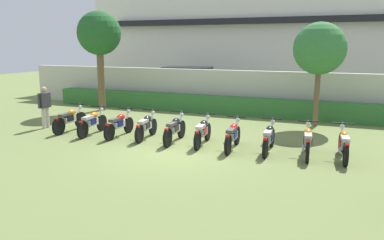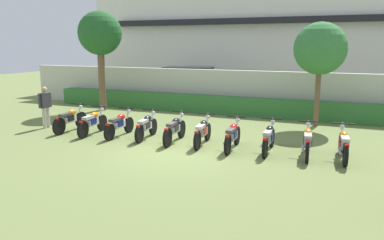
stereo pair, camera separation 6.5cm
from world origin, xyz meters
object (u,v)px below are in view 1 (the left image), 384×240
Objects in this scene: motorcycle_in_row_2 at (119,124)px; motorcycle_in_row_7 at (269,138)px; motorcycle_in_row_8 at (308,141)px; inspector_person at (45,104)px; motorcycle_in_row_0 at (70,119)px; motorcycle_in_row_5 at (203,132)px; parked_car at (190,83)px; motorcycle_in_row_3 at (146,126)px; motorcycle_in_row_9 at (344,144)px; tree_near_inspector at (99,35)px; tree_far_side at (320,49)px; motorcycle_in_row_4 at (175,129)px; motorcycle_in_row_6 at (233,135)px; motorcycle_in_row_1 at (92,122)px.

motorcycle_in_row_7 is (5.23, 0.02, 0.00)m from motorcycle_in_row_2.
inspector_person reaches higher than motorcycle_in_row_8.
motorcycle_in_row_5 is (5.23, 0.04, -0.01)m from motorcycle_in_row_0.
motorcycle_in_row_5 reaches higher than motorcycle_in_row_7.
parked_car is 9.88m from motorcycle_in_row_3.
motorcycle_in_row_0 reaches higher than motorcycle_in_row_9.
motorcycle_in_row_0 is 3.16m from motorcycle_in_row_3.
parked_car is 9.75m from motorcycle_in_row_2.
inspector_person is (-4.44, 0.06, 0.49)m from motorcycle_in_row_3.
motorcycle_in_row_2 is at bearing -49.02° from tree_near_inspector.
motorcycle_in_row_5 is at bearing -123.58° from tree_far_side.
parked_car reaches higher than motorcycle_in_row_8.
tree_near_inspector reaches higher than motorcycle_in_row_5.
motorcycle_in_row_4 is at bearing -78.17° from parked_car.
motorcycle_in_row_5 is 2.12m from motorcycle_in_row_7.
motorcycle_in_row_2 is at bearing 84.28° from motorcycle_in_row_6.
motorcycle_in_row_4 is at bearing -91.93° from motorcycle_in_row_2.
inspector_person is at bearing 81.93° from motorcycle_in_row_9.
motorcycle_in_row_1 is (1.07, -0.09, -0.01)m from motorcycle_in_row_0.
inspector_person is at bearing 82.66° from motorcycle_in_row_5.
motorcycle_in_row_7 is (4.19, -0.05, -0.00)m from motorcycle_in_row_3.
tree_far_side reaches higher than motorcycle_in_row_7.
tree_far_side is at bearing -55.34° from motorcycle_in_row_2.
motorcycle_in_row_2 is 1.17× the size of inspector_person.
motorcycle_in_row_2 is at bearing -89.93° from motorcycle_in_row_1.
motorcycle_in_row_3 is (2.42, -9.57, -0.49)m from parked_car.
motorcycle_in_row_2 is at bearing -143.22° from tree_far_side.
tree_far_side is at bearing 6.98° from motorcycle_in_row_9.
inspector_person is at bearing -110.23° from parked_car.
motorcycle_in_row_6 reaches higher than motorcycle_in_row_5.
motorcycle_in_row_5 is at bearing 82.22° from motorcycle_in_row_8.
motorcycle_in_row_3 is 5.31m from motorcycle_in_row_8.
motorcycle_in_row_2 is 3.11m from motorcycle_in_row_5.
motorcycle_in_row_2 is 0.97× the size of motorcycle_in_row_4.
motorcycle_in_row_5 is (6.98, -4.43, -3.17)m from tree_near_inspector.
tree_near_inspector is at bearing 41.12° from motorcycle_in_row_3.
motorcycle_in_row_0 is 1.08m from motorcycle_in_row_1.
motorcycle_in_row_1 is 4.16m from motorcycle_in_row_5.
motorcycle_in_row_1 is 1.01× the size of motorcycle_in_row_9.
tree_near_inspector is 6.70m from motorcycle_in_row_2.
motorcycle_in_row_7 is at bearing -0.79° from inspector_person.
motorcycle_in_row_8 is (5.31, -0.10, 0.01)m from motorcycle_in_row_3.
motorcycle_in_row_3 is at bearing 82.45° from motorcycle_in_row_6.
motorcycle_in_row_2 is 1.01× the size of motorcycle_in_row_8.
motorcycle_in_row_6 is (3.11, -0.18, 0.00)m from motorcycle_in_row_3.
motorcycle_in_row_5 is at bearing -93.62° from motorcycle_in_row_4.
motorcycle_in_row_6 is at bearing -93.93° from motorcycle_in_row_0.
motorcycle_in_row_7 is at bearing -94.35° from motorcycle_in_row_1.
motorcycle_in_row_9 is at bearing -92.86° from motorcycle_in_row_7.
motorcycle_in_row_6 is at bearing -98.37° from motorcycle_in_row_4.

